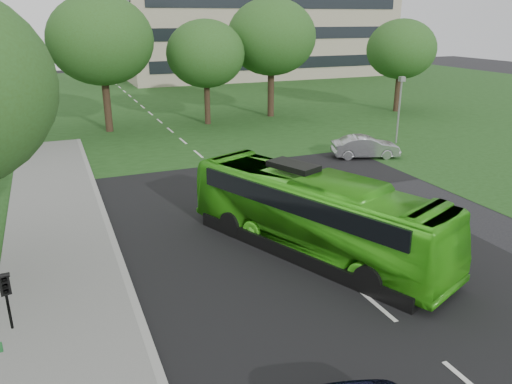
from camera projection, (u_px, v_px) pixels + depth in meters
ground at (343, 277)px, 17.58m from camera, size 160.00×160.00×0.00m
street_surfaces at (175, 139)px, 37.25m from camera, size 120.00×120.00×0.15m
tree_park_b at (101, 40)px, 37.56m from camera, size 7.90×7.90×10.36m
tree_park_c at (206, 54)px, 40.70m from camera, size 6.43×6.43×8.54m
tree_park_d at (271, 37)px, 43.64m from camera, size 7.78×7.78×10.29m
tree_park_e at (401, 49)px, 46.41m from camera, size 6.40×6.40×8.54m
bus at (314, 214)px, 19.05m from camera, size 6.72×11.33×3.11m
sedan at (365, 147)px, 32.27m from camera, size 4.55×2.76×1.42m
camera_pole at (400, 101)px, 35.15m from camera, size 0.41×0.36×4.74m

